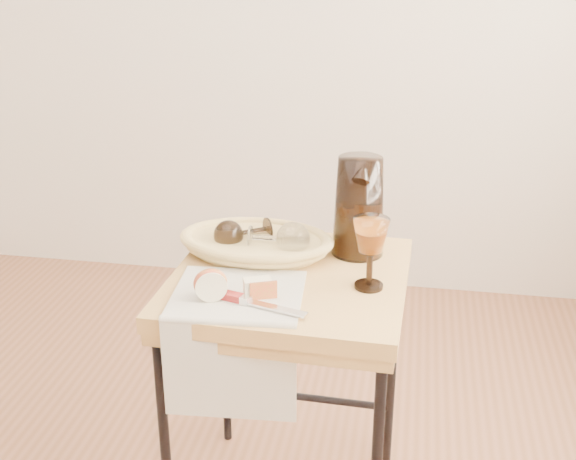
% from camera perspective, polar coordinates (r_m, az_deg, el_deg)
% --- Properties ---
extents(side_table, '(0.56, 0.56, 0.69)m').
position_cam_1_polar(side_table, '(1.92, 0.11, -12.76)').
color(side_table, olive).
rests_on(side_table, floor).
extents(tea_towel, '(0.30, 0.28, 0.01)m').
position_cam_1_polar(tea_towel, '(1.65, -3.87, -4.95)').
color(tea_towel, white).
rests_on(tea_towel, side_table).
extents(bread_basket, '(0.35, 0.25, 0.05)m').
position_cam_1_polar(bread_basket, '(1.84, -2.46, -1.17)').
color(bread_basket, tan).
rests_on(bread_basket, side_table).
extents(goblet_lying_a, '(0.14, 0.13, 0.08)m').
position_cam_1_polar(goblet_lying_a, '(1.85, -3.28, -0.17)').
color(goblet_lying_a, '#312318').
rests_on(goblet_lying_a, bread_basket).
extents(goblet_lying_b, '(0.14, 0.09, 0.08)m').
position_cam_1_polar(goblet_lying_b, '(1.80, -1.04, -0.64)').
color(goblet_lying_b, white).
rests_on(goblet_lying_b, bread_basket).
extents(pitcher, '(0.21, 0.28, 0.29)m').
position_cam_1_polar(pitcher, '(1.81, 5.47, 1.82)').
color(pitcher, black).
rests_on(pitcher, side_table).
extents(wine_goblet, '(0.09, 0.09, 0.17)m').
position_cam_1_polar(wine_goblet, '(1.65, 6.33, -1.79)').
color(wine_goblet, white).
rests_on(wine_goblet, side_table).
extents(apple_half, '(0.08, 0.06, 0.07)m').
position_cam_1_polar(apple_half, '(1.62, -5.99, -4.08)').
color(apple_half, red).
rests_on(apple_half, tea_towel).
extents(apple_wedge, '(0.07, 0.05, 0.04)m').
position_cam_1_polar(apple_wedge, '(1.62, -2.36, -4.42)').
color(apple_wedge, '#F5E9C2').
rests_on(apple_wedge, tea_towel).
extents(table_knife, '(0.24, 0.09, 0.02)m').
position_cam_1_polar(table_knife, '(1.59, -2.99, -5.39)').
color(table_knife, silver).
rests_on(table_knife, tea_towel).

